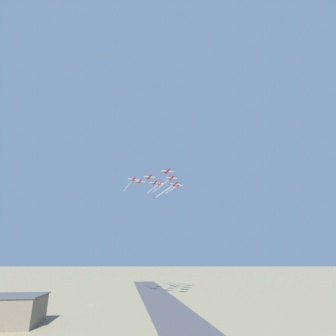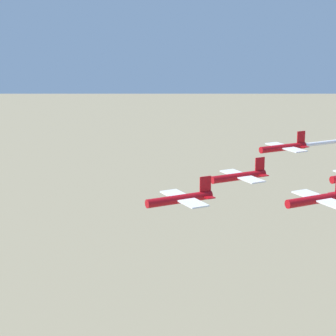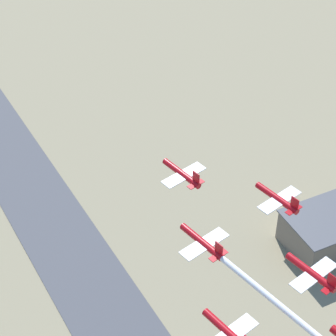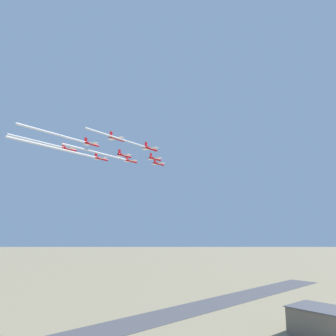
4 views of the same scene
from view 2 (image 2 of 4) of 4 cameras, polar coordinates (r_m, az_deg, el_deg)
The scene contains 4 objects.
jet_0 at distance 91.66m, azimuth 1.24°, elevation -2.67°, with size 9.88×10.19×3.42m.
jet_1 at distance 93.13m, azimuth 13.03°, elevation -2.62°, with size 9.88×10.19×3.42m.
jet_2 at distance 108.14m, azimuth 6.35°, elevation -0.70°, with size 9.88×10.19×3.42m.
jet_5 at distance 124.87m, azimuth 10.13°, elevation 1.80°, with size 9.88×10.19×3.42m.
Camera 2 is at (137.15, -39.29, 119.91)m, focal length 70.00 mm.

